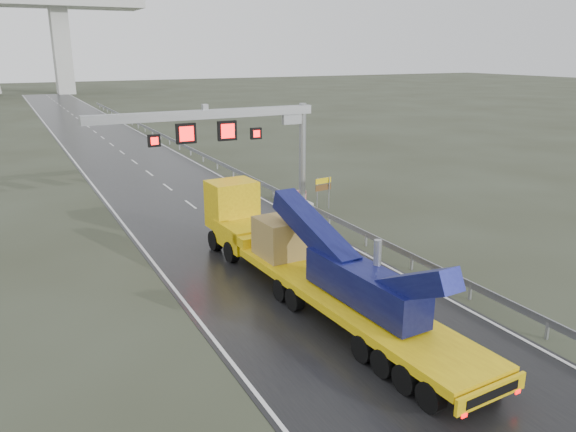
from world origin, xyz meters
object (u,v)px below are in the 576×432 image
heavy_haul_truck (296,252)px  exit_sign_pair (323,187)px  sign_gantry (237,131)px  striped_barrier (301,198)px

heavy_haul_truck → exit_sign_pair: 13.65m
sign_gantry → striped_barrier: sign_gantry is taller
exit_sign_pair → sign_gantry: bearing=159.6°
heavy_haul_truck → exit_sign_pair: (8.01, 11.05, -0.17)m
sign_gantry → striped_barrier: (4.77, 0.14, -5.04)m
sign_gantry → heavy_haul_truck: bearing=-100.4°
exit_sign_pair → striped_barrier: size_ratio=1.95×
sign_gantry → heavy_haul_truck: (-2.25, -12.32, -3.87)m
heavy_haul_truck → exit_sign_pair: bearing=50.9°
heavy_haul_truck → exit_sign_pair: size_ratio=8.59×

